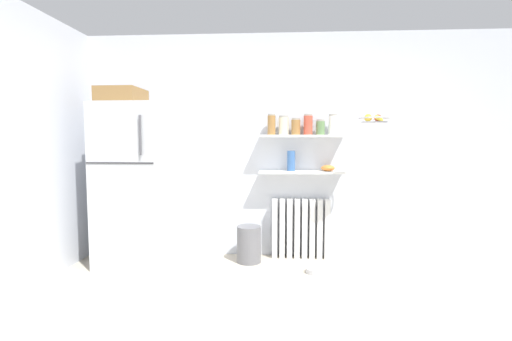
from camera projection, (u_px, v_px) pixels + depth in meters
The scene contains 18 objects.
ground_plane at pixel (270, 312), 3.02m from camera, with size 7.04×7.04×0.00m, color #B2A893.
back_wall at pixel (274, 146), 4.45m from camera, with size 7.04×0.10×2.60m, color silver.
side_wall_left at pixel (3, 150), 3.15m from camera, with size 0.10×4.80×2.60m, color silver.
refrigerator at pixel (133, 181), 4.18m from camera, with size 0.71×0.74×1.94m.
radiator at pixel (301, 228), 4.38m from camera, with size 0.67×0.12×0.69m.
wall_shelf_lower at pixel (301, 172), 4.30m from camera, with size 0.97×0.22×0.03m, color white.
wall_shelf_upper at pixel (302, 136), 4.26m from camera, with size 0.97×0.22×0.03m, color white.
storage_jar_0 at pixel (271, 124), 4.27m from camera, with size 0.09×0.09×0.24m.
storage_jar_1 at pixel (284, 125), 4.26m from camera, with size 0.11×0.11×0.22m.
storage_jar_2 at pixel (296, 127), 4.26m from camera, with size 0.10×0.10×0.19m.
storage_jar_3 at pixel (308, 125), 4.25m from camera, with size 0.10×0.10×0.23m.
storage_jar_4 at pixel (320, 127), 4.24m from camera, with size 0.10×0.10×0.17m.
storage_jar_5 at pixel (333, 125), 4.23m from camera, with size 0.09×0.09×0.23m.
vase at pixel (291, 161), 4.29m from camera, with size 0.09×0.09×0.23m, color #38609E.
shelf_bowl at pixel (328, 168), 4.27m from camera, with size 0.16×0.16×0.07m, color orange.
trash_bin at pixel (249, 244), 4.23m from camera, with size 0.27×0.27×0.41m, color slate.
pet_food_bowl at pixel (315, 270), 3.91m from camera, with size 0.19×0.19×0.05m, color #B7B7BC.
hanging_fruit_basket at pixel (374, 119), 3.75m from camera, with size 0.31×0.31×0.09m.
Camera 1 is at (0.08, -2.41, 1.39)m, focal length 26.39 mm.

